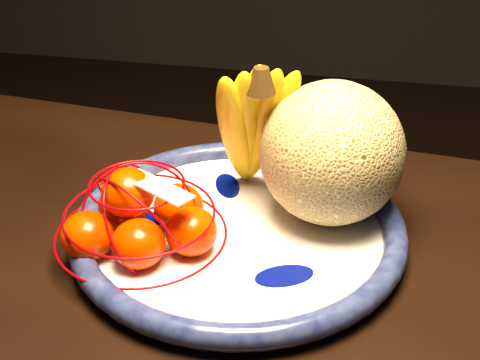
% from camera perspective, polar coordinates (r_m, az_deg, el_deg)
% --- Properties ---
extents(fruit_bowl, '(0.36, 0.36, 0.03)m').
position_cam_1_polar(fruit_bowl, '(0.72, -0.16, -4.19)').
color(fruit_bowl, white).
rests_on(fruit_bowl, dining_table).
extents(cantaloupe, '(0.16, 0.16, 0.16)m').
position_cam_1_polar(cantaloupe, '(0.71, 7.83, 2.30)').
color(cantaloupe, olive).
rests_on(cantaloupe, fruit_bowl).
extents(banana_bunch, '(0.11, 0.12, 0.18)m').
position_cam_1_polar(banana_bunch, '(0.74, 1.10, 4.95)').
color(banana_bunch, yellow).
rests_on(banana_bunch, fruit_bowl).
extents(mandarin_bag, '(0.20, 0.20, 0.11)m').
position_cam_1_polar(mandarin_bag, '(0.69, -8.44, -3.33)').
color(mandarin_bag, '#FF3100').
rests_on(mandarin_bag, fruit_bowl).
extents(price_tag, '(0.08, 0.05, 0.01)m').
position_cam_1_polar(price_tag, '(0.65, -7.03, -0.60)').
color(price_tag, white).
rests_on(price_tag, mandarin_bag).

